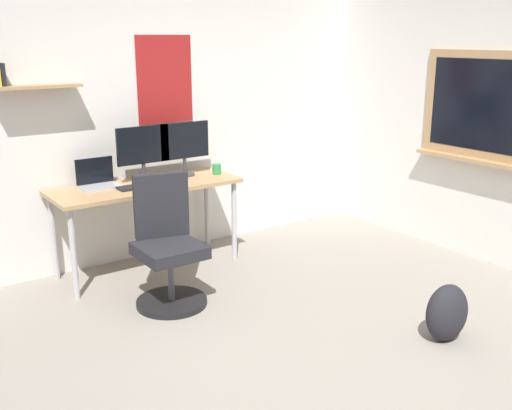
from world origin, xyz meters
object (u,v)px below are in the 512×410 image
monitor_primary (143,150)px  backpack (447,313)px  coffee_mug (217,169)px  monitor_secondary (185,145)px  laptop (98,180)px  desk (146,193)px  office_chair (168,250)px  computer_mouse (172,181)px  keyboard (141,186)px

monitor_primary → backpack: (0.99, -2.34, -0.82)m
monitor_primary → coffee_mug: 0.68m
monitor_secondary → laptop: bearing=176.4°
desk → office_chair: size_ratio=1.63×
laptop → monitor_secondary: bearing=-3.6°
office_chair → coffee_mug: size_ratio=10.33×
laptop → monitor_primary: size_ratio=0.67×
computer_mouse → coffee_mug: (0.47, 0.05, 0.03)m
desk → laptop: bearing=157.8°
office_chair → monitor_primary: 1.00m
coffee_mug → computer_mouse: bearing=-173.9°
office_chair → laptop: 0.93m
computer_mouse → backpack: computer_mouse is taller
office_chair → backpack: bearing=-52.8°
laptop → keyboard: (0.27, -0.22, -0.04)m
monitor_secondary → keyboard: monitor_secondary is taller
monitor_secondary → coffee_mug: 0.35m
desk → office_chair: office_chair is taller
desk → monitor_secondary: size_ratio=3.33×
office_chair → backpack: 1.98m
monitor_primary → backpack: monitor_primary is taller
monitor_secondary → computer_mouse: size_ratio=4.46×
desk → keyboard: bearing=-136.5°
office_chair → backpack: office_chair is taller
laptop → coffee_mug: laptop is taller
keyboard → backpack: (1.10, -2.18, -0.56)m
desk → computer_mouse: (0.20, -0.07, 0.09)m
keyboard → monitor_secondary: bearing=18.4°
monitor_primary → laptop: bearing=172.9°
office_chair → coffee_mug: bearing=38.2°
backpack → coffee_mug: bearing=99.0°
monitor_primary → coffee_mug: monitor_primary is taller
laptop → computer_mouse: laptop is taller
coffee_mug → monitor_secondary: bearing=154.7°
monitor_secondary → coffee_mug: bearing=-25.3°
monitor_primary → computer_mouse: monitor_primary is taller
keyboard → computer_mouse: size_ratio=3.56×
monitor_primary → monitor_secondary: bearing=0.0°
office_chair → keyboard: bearing=81.7°
backpack → desk: bearing=114.5°
laptop → monitor_primary: 0.45m
keyboard → backpack: bearing=-63.2°
desk → monitor_secondary: monitor_secondary is taller
backpack → keyboard: bearing=116.8°
computer_mouse → desk: bearing=160.1°
computer_mouse → monitor_secondary: bearing=36.9°
monitor_secondary → keyboard: (-0.50, -0.17, -0.26)m
monitor_secondary → backpack: monitor_secondary is taller
monitor_secondary → desk: bearing=-167.5°
monitor_primary → coffee_mug: (0.63, -0.12, -0.22)m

